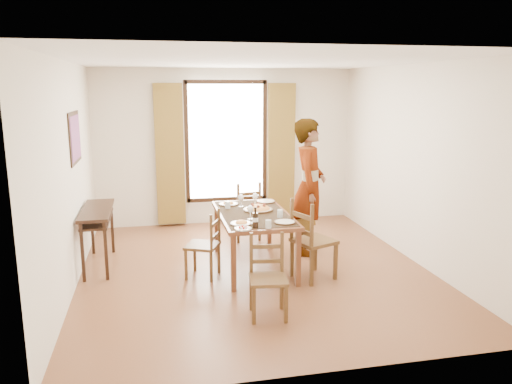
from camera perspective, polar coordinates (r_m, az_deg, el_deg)
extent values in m
plane|color=#572E1B|center=(6.71, -0.12, -8.91)|extent=(5.00, 5.00, 0.00)
cube|color=silver|center=(8.79, -3.46, 5.14)|extent=(4.50, 0.10, 2.70)
cube|color=silver|center=(3.99, 7.22, -3.24)|extent=(4.50, 0.10, 2.70)
cube|color=silver|center=(6.30, -20.59, 1.68)|extent=(0.10, 5.00, 2.70)
cube|color=silver|center=(7.16, 17.83, 3.02)|extent=(0.10, 5.00, 2.70)
cube|color=white|center=(6.28, -0.13, 14.96)|extent=(4.50, 5.00, 0.04)
cube|color=white|center=(8.75, -3.44, 5.77)|extent=(1.30, 0.04, 2.00)
cube|color=brown|center=(8.63, -9.83, 4.19)|extent=(0.48, 0.10, 2.40)
cube|color=brown|center=(8.92, 2.89, 4.59)|extent=(0.48, 0.10, 2.40)
cube|color=black|center=(6.84, -20.01, 5.86)|extent=(0.02, 0.86, 0.66)
cube|color=#B42C21|center=(6.84, -19.93, 5.87)|extent=(0.01, 0.76, 0.56)
cube|color=black|center=(6.97, -17.75, -1.99)|extent=(0.38, 1.20, 0.04)
cube|color=black|center=(7.00, -17.69, -2.94)|extent=(0.34, 1.10, 0.03)
cube|color=black|center=(6.57, -19.21, -6.56)|extent=(0.04, 0.04, 0.76)
cube|color=black|center=(7.61, -18.21, -3.97)|extent=(0.04, 0.04, 0.76)
cube|color=black|center=(6.54, -16.77, -6.49)|extent=(0.04, 0.04, 0.76)
cube|color=black|center=(7.59, -16.11, -3.89)|extent=(0.04, 0.04, 0.76)
cube|color=brown|center=(6.60, -0.29, -2.66)|extent=(0.91, 1.63, 0.05)
cube|color=black|center=(6.59, -0.29, -2.42)|extent=(0.84, 1.50, 0.01)
cube|color=brown|center=(5.94, -2.59, -8.16)|extent=(0.06, 0.06, 0.70)
cube|color=brown|center=(7.36, -4.50, -4.18)|extent=(0.06, 0.06, 0.70)
cube|color=brown|center=(6.11, 4.83, -7.61)|extent=(0.06, 0.06, 0.70)
cube|color=brown|center=(7.49, 1.52, -3.85)|extent=(0.06, 0.06, 0.70)
cube|color=#50391A|center=(6.40, -6.15, -6.11)|extent=(0.51, 0.51, 0.04)
cube|color=#50391A|center=(6.67, -7.02, -7.26)|extent=(0.04, 0.04, 0.41)
cube|color=#50391A|center=(6.57, -4.27, -7.50)|extent=(0.04, 0.04, 0.41)
cube|color=#50391A|center=(6.37, -8.01, -8.20)|extent=(0.04, 0.04, 0.41)
cube|color=#50391A|center=(6.27, -5.15, -8.48)|extent=(0.04, 0.04, 0.41)
cube|color=#50391A|center=(6.43, -4.25, -3.84)|extent=(0.03, 0.03, 0.46)
cube|color=#50391A|center=(6.13, -5.14, -4.66)|extent=(0.03, 0.03, 0.46)
cube|color=#50391A|center=(6.31, -4.67, -5.04)|extent=(0.16, 0.31, 0.05)
cube|color=#50391A|center=(6.26, -4.70, -3.60)|extent=(0.16, 0.31, 0.05)
cube|color=#50391A|center=(7.92, -1.27, -2.26)|extent=(0.48, 0.48, 0.04)
cube|color=#50391A|center=(8.20, -0.52, -3.37)|extent=(0.04, 0.04, 0.45)
cube|color=#50391A|center=(7.88, 0.40, -4.01)|extent=(0.04, 0.04, 0.45)
cube|color=#50391A|center=(8.09, -2.89, -3.61)|extent=(0.04, 0.04, 0.45)
cube|color=#50391A|center=(7.76, -2.05, -4.27)|extent=(0.04, 0.04, 0.45)
cube|color=#50391A|center=(7.76, 0.44, -0.68)|extent=(0.04, 0.04, 0.50)
cube|color=#50391A|center=(7.63, -2.05, -0.90)|extent=(0.04, 0.04, 0.50)
cube|color=#50391A|center=(7.72, -0.79, -1.51)|extent=(0.36, 0.08, 0.05)
cube|color=#50391A|center=(7.68, -0.80, -0.21)|extent=(0.36, 0.08, 0.05)
cube|color=#50391A|center=(5.30, 1.41, -9.95)|extent=(0.43, 0.43, 0.04)
cube|color=#50391A|center=(5.21, -0.25, -12.80)|extent=(0.04, 0.04, 0.41)
cube|color=#50391A|center=(5.52, -0.54, -11.37)|extent=(0.04, 0.04, 0.41)
cube|color=#50391A|center=(5.25, 3.44, -12.65)|extent=(0.04, 0.04, 0.41)
cube|color=#50391A|center=(5.55, 2.95, -11.24)|extent=(0.04, 0.04, 0.41)
cube|color=#50391A|center=(5.37, -0.55, -7.04)|extent=(0.03, 0.03, 0.46)
cube|color=#50391A|center=(5.40, 2.98, -6.93)|extent=(0.03, 0.03, 0.46)
cube|color=#50391A|center=(5.41, 1.22, -7.91)|extent=(0.33, 0.06, 0.05)
cube|color=#50391A|center=(5.36, 1.22, -6.24)|extent=(0.33, 0.06, 0.05)
cube|color=#50391A|center=(6.34, 6.64, -5.59)|extent=(0.59, 0.59, 0.04)
cube|color=#50391A|center=(6.40, 9.07, -7.79)|extent=(0.04, 0.04, 0.49)
cube|color=#50391A|center=(6.16, 6.37, -8.52)|extent=(0.04, 0.04, 0.49)
cube|color=#50391A|center=(6.68, 6.78, -6.88)|extent=(0.04, 0.04, 0.49)
cube|color=#50391A|center=(6.44, 4.11, -7.54)|extent=(0.04, 0.04, 0.49)
cube|color=#50391A|center=(5.99, 6.40, -3.92)|extent=(0.04, 0.04, 0.54)
cube|color=#50391A|center=(6.28, 4.10, -3.12)|extent=(0.04, 0.04, 0.54)
cube|color=#50391A|center=(6.16, 5.21, -4.48)|extent=(0.17, 0.37, 0.05)
cube|color=#50391A|center=(6.11, 5.24, -2.73)|extent=(0.17, 0.37, 0.05)
imported|color=#989AA0|center=(7.20, 6.10, 0.57)|extent=(1.05, 0.98, 1.95)
cylinder|color=silver|center=(6.36, 2.76, -2.48)|extent=(0.07, 0.07, 0.10)
cylinder|color=silver|center=(6.84, -3.27, -1.46)|extent=(0.07, 0.07, 0.10)
cylinder|color=silver|center=(5.88, 1.43, -3.69)|extent=(0.07, 0.07, 0.10)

